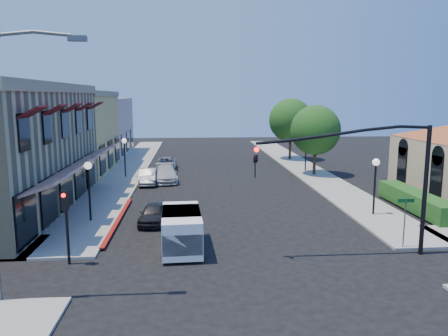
{
  "coord_description": "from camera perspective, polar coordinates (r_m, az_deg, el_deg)",
  "views": [
    {
      "loc": [
        -2.64,
        -17.16,
        7.29
      ],
      "look_at": [
        -0.45,
        11.07,
        2.6
      ],
      "focal_mm": 35.0,
      "sensor_mm": 36.0,
      "label": 1
    }
  ],
  "objects": [
    {
      "name": "lamppost_left_far",
      "position": [
        39.85,
        -12.88,
        2.6
      ],
      "size": [
        0.44,
        0.44,
        3.57
      ],
      "color": "black",
      "rests_on": "ground"
    },
    {
      "name": "secondary_signal",
      "position": [
        19.95,
        -19.97,
        -5.6
      ],
      "size": [
        0.28,
        0.42,
        3.32
      ],
      "color": "black",
      "rests_on": "ground"
    },
    {
      "name": "parked_car_a",
      "position": [
        25.67,
        -9.16,
        -5.85
      ],
      "size": [
        1.79,
        3.6,
        1.18
      ],
      "primitive_type": "imported",
      "rotation": [
        0.0,
        0.0,
        -0.12
      ],
      "color": "black",
      "rests_on": "ground"
    },
    {
      "name": "ground",
      "position": [
        18.82,
        4.09,
        -13.4
      ],
      "size": [
        120.0,
        120.0,
        0.0
      ],
      "primitive_type": "plane",
      "color": "black",
      "rests_on": "ground"
    },
    {
      "name": "street_name_sign",
      "position": [
        22.55,
        22.56,
        -5.68
      ],
      "size": [
        0.8,
        0.06,
        2.5
      ],
      "color": "#595B5E",
      "rests_on": "ground"
    },
    {
      "name": "parked_car_d",
      "position": [
        44.17,
        -7.53,
        0.6
      ],
      "size": [
        2.02,
        4.27,
        1.18
      ],
      "primitive_type": "imported",
      "rotation": [
        0.0,
        0.0,
        0.01
      ],
      "color": "gray",
      "rests_on": "ground"
    },
    {
      "name": "hedge",
      "position": [
        30.71,
        23.66,
        -5.14
      ],
      "size": [
        1.4,
        8.0,
        1.1
      ],
      "primitive_type": "cube",
      "color": "#1D4914",
      "rests_on": "ground"
    },
    {
      "name": "pink_stucco_building",
      "position": [
        56.76,
        -17.6,
        5.13
      ],
      "size": [
        10.0,
        12.0,
        7.0
      ],
      "primitive_type": "cube",
      "color": "beige",
      "rests_on": "ground"
    },
    {
      "name": "street_tree_b",
      "position": [
        50.54,
        8.7,
        6.18
      ],
      "size": [
        4.94,
        4.94,
        7.02
      ],
      "color": "#302113",
      "rests_on": "ground"
    },
    {
      "name": "lamppost_right_far",
      "position": [
        42.88,
        10.66,
        3.14
      ],
      "size": [
        0.44,
        0.44,
        3.57
      ],
      "color": "black",
      "rests_on": "ground"
    },
    {
      "name": "lamppost_left_near",
      "position": [
        26.23,
        -17.28,
        -1.02
      ],
      "size": [
        0.44,
        0.44,
        3.57
      ],
      "color": "black",
      "rests_on": "ground"
    },
    {
      "name": "sidewalk_left",
      "position": [
        45.16,
        -12.16,
        -0.02
      ],
      "size": [
        3.5,
        50.0,
        0.12
      ],
      "primitive_type": "cube",
      "color": "gray",
      "rests_on": "ground"
    },
    {
      "name": "curb_red_strip",
      "position": [
        26.53,
        -13.6,
        -6.81
      ],
      "size": [
        0.25,
        10.0,
        0.06
      ],
      "primitive_type": "cube",
      "color": "maroon",
      "rests_on": "ground"
    },
    {
      "name": "sidewalk_right",
      "position": [
        46.17,
        9.9,
        0.25
      ],
      "size": [
        3.5,
        50.0,
        0.12
      ],
      "primitive_type": "cube",
      "color": "gray",
      "rests_on": "ground"
    },
    {
      "name": "street_tree_a",
      "position": [
        40.91,
        11.86,
        4.86
      ],
      "size": [
        4.56,
        4.56,
        6.48
      ],
      "color": "#302113",
      "rests_on": "ground"
    },
    {
      "name": "white_van",
      "position": [
        21.08,
        -5.57,
        -7.8
      ],
      "size": [
        1.99,
        4.25,
        1.85
      ],
      "color": "white",
      "rests_on": "ground"
    },
    {
      "name": "parked_car_b",
      "position": [
        36.93,
        -9.9,
        -1.11
      ],
      "size": [
        1.48,
        3.93,
        1.28
      ],
      "primitive_type": "imported",
      "rotation": [
        0.0,
        0.0,
        0.03
      ],
      "color": "#949798",
      "rests_on": "ground"
    },
    {
      "name": "lamppost_right_near",
      "position": [
        27.89,
        19.18,
        -0.52
      ],
      "size": [
        0.44,
        0.44,
        3.57
      ],
      "color": "black",
      "rests_on": "ground"
    },
    {
      "name": "signal_mast_arm",
      "position": [
        20.74,
        19.8,
        -0.03
      ],
      "size": [
        8.01,
        0.39,
        6.0
      ],
      "color": "black",
      "rests_on": "ground"
    },
    {
      "name": "parked_car_c",
      "position": [
        37.8,
        -7.65,
        -0.76
      ],
      "size": [
        2.33,
        4.8,
        1.35
      ],
      "primitive_type": "imported",
      "rotation": [
        0.0,
        0.0,
        0.1
      ],
      "color": "#BABAB8",
      "rests_on": "ground"
    },
    {
      "name": "yellow_stucco_building",
      "position": [
        45.17,
        -21.03,
        4.35
      ],
      "size": [
        10.0,
        12.0,
        7.6
      ],
      "primitive_type": "cube",
      "color": "#E0BF64",
      "rests_on": "ground"
    }
  ]
}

